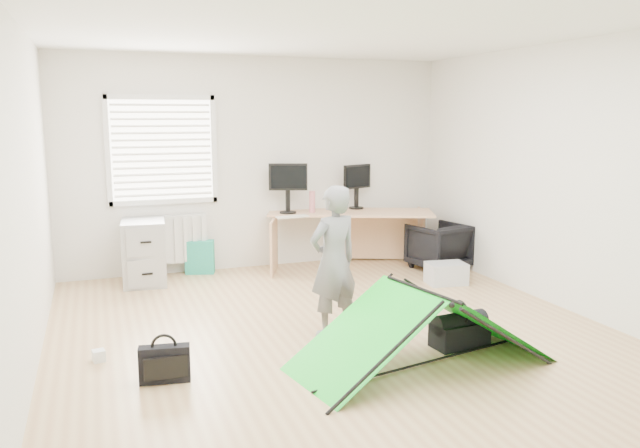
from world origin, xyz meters
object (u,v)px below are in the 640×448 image
object	(u,v)px
filing_cabinet	(144,252)
monitor_right	(356,193)
kite	(422,328)
storage_crate	(446,273)
office_chair	(439,246)
monitor_left	(288,195)
laptop_bag	(165,364)
person	(334,261)
thermos	(312,202)
duffel_bag	(460,334)
desk	(350,238)

from	to	relation	value
filing_cabinet	monitor_right	xyz separation A→B (m)	(2.79, 0.18, 0.56)
kite	storage_crate	bearing A→B (deg)	43.21
storage_crate	office_chair	bearing A→B (deg)	67.02
monitor_left	office_chair	xyz separation A→B (m)	(1.81, -0.71, -0.66)
kite	laptop_bag	world-z (taller)	kite
storage_crate	person	bearing A→B (deg)	-148.31
monitor_right	kite	xyz separation A→B (m)	(-0.93, -3.49, -0.63)
filing_cabinet	person	world-z (taller)	person
kite	storage_crate	size ratio (longest dim) A/B	4.52
thermos	office_chair	xyz separation A→B (m)	(1.49, -0.67, -0.56)
monitor_right	duffel_bag	xyz separation A→B (m)	(-0.40, -3.22, -0.84)
storage_crate	monitor_right	bearing A→B (deg)	111.24
kite	storage_crate	xyz separation A→B (m)	(1.48, 2.06, -0.19)
filing_cabinet	office_chair	distance (m)	3.67
monitor_left	laptop_bag	size ratio (longest dim) A/B	1.31
filing_cabinet	storage_crate	world-z (taller)	filing_cabinet
monitor_left	office_chair	distance (m)	2.05
kite	duffel_bag	size ratio (longest dim) A/B	4.15
laptop_bag	kite	bearing A→B (deg)	-2.24
filing_cabinet	duffel_bag	bearing A→B (deg)	-46.97
monitor_right	storage_crate	world-z (taller)	monitor_right
monitor_left	laptop_bag	distance (m)	3.68
thermos	storage_crate	bearing A→B (deg)	-47.37
laptop_bag	filing_cabinet	bearing A→B (deg)	97.15
filing_cabinet	laptop_bag	size ratio (longest dim) A/B	2.03
kite	filing_cabinet	bearing A→B (deg)	108.24
thermos	office_chair	size ratio (longest dim) A/B	0.42
kite	laptop_bag	size ratio (longest dim) A/B	5.41
desk	thermos	world-z (taller)	thermos
office_chair	storage_crate	bearing A→B (deg)	54.41
person	filing_cabinet	bearing A→B (deg)	-74.32
office_chair	person	size ratio (longest dim) A/B	0.48
monitor_left	office_chair	size ratio (longest dim) A/B	0.74
office_chair	storage_crate	size ratio (longest dim) A/B	1.47
monitor_right	laptop_bag	size ratio (longest dim) A/B	1.22
person	kite	size ratio (longest dim) A/B	0.68
storage_crate	laptop_bag	xyz separation A→B (m)	(-3.43, -1.68, 0.01)
office_chair	laptop_bag	distance (m)	4.39
monitor_left	person	size ratio (longest dim) A/B	0.36
monitor_left	monitor_right	distance (m)	0.98
monitor_left	kite	world-z (taller)	monitor_left
storage_crate	duffel_bag	bearing A→B (deg)	-117.98
monitor_right	office_chair	xyz separation A→B (m)	(0.83, -0.77, -0.64)
desk	filing_cabinet	bearing A→B (deg)	-158.29
monitor_right	thermos	xyz separation A→B (m)	(-0.66, -0.10, -0.08)
monitor_right	filing_cabinet	bearing A→B (deg)	163.22
kite	monitor_right	bearing A→B (deg)	63.95
monitor_left	duffel_bag	bearing A→B (deg)	-60.39
duffel_bag	desk	bearing A→B (deg)	79.93
desk	monitor_right	distance (m)	0.63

